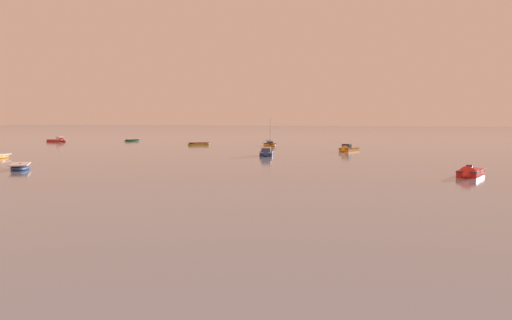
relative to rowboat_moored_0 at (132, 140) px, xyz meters
name	(u,v)px	position (x,y,z in m)	size (l,w,h in m)	color
rowboat_moored_0	(132,140)	(0.00, 0.00, 0.00)	(2.20, 4.39, 0.66)	#23602D
motorboat_moored_0	(266,154)	(47.18, -32.92, 0.07)	(3.11, 4.66, 1.68)	navy
motorboat_moored_1	(469,174)	(72.97, -49.56, 0.03)	(1.91, 4.49, 1.50)	red
rowboat_moored_2	(20,167)	(35.06, -60.54, 0.02)	(4.42, 4.53, 0.74)	navy
sailboat_moored_1	(269,145)	(36.09, -7.95, 0.04)	(4.25, 4.14, 5.07)	orange
motorboat_moored_4	(347,150)	(53.46, -18.83, 0.06)	(2.18, 4.44, 1.62)	orange
rowboat_moored_3	(199,144)	(22.71, -9.69, 0.00)	(3.99, 3.74, 0.64)	gold
motorboat_moored_6	(59,141)	(-10.06, -11.09, 0.07)	(4.48, 1.81, 1.66)	red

